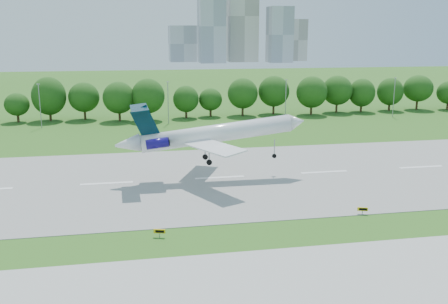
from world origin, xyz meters
The scene contains 8 objects.
ground centered at (0.00, 0.00, 0.00)m, with size 600.00×600.00×0.00m, color #2C5B17.
runway centered at (0.00, 25.00, 0.04)m, with size 400.00×45.00×0.08m, color gray.
tree_line centered at (0.00, 92.00, 6.19)m, with size 288.40×8.40×10.40m.
light_poles centered at (-2.50, 82.00, 6.34)m, with size 175.90×0.25×12.19m.
skyline centered at (100.16, 390.61, 30.46)m, with size 127.00×52.00×80.00m.
airliner centered at (17.82, 24.94, 8.21)m, with size 34.46×25.00×10.73m.
taxi_sign_centre centered at (7.75, -0.19, 0.80)m, with size 1.52×0.61×1.08m.
taxi_sign_right centered at (37.11, 2.86, 0.78)m, with size 1.47×0.62×1.05m.
Camera 1 is at (5.10, -60.48, 25.58)m, focal length 40.00 mm.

